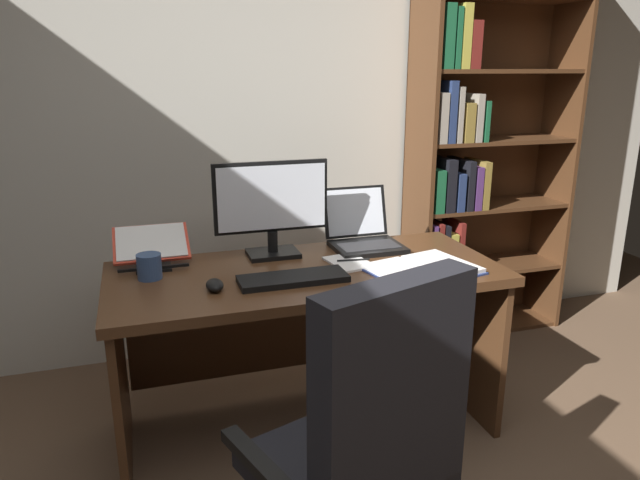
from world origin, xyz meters
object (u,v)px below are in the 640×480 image
object	(u,v)px
desk	(302,309)
computer_mouse	(215,285)
open_binder	(423,269)
notepad	(349,262)
office_chair	(363,467)
monitor	(272,209)
keyboard	(293,279)
coffee_mug	(149,266)
laptop	(363,235)
bookshelf	(473,150)
pen	(353,260)
reading_stand_with_book	(152,247)

from	to	relation	value
desk	computer_mouse	world-z (taller)	computer_mouse
desk	open_binder	size ratio (longest dim) A/B	3.37
notepad	office_chair	bearing A→B (deg)	-107.52
desk	monitor	world-z (taller)	monitor
desk	notepad	distance (m)	0.29
notepad	desk	bearing A→B (deg)	162.98
keyboard	coffee_mug	bearing A→B (deg)	158.96
laptop	notepad	xyz separation A→B (m)	(-0.15, -0.22, -0.05)
bookshelf	pen	bearing A→B (deg)	-144.21
monitor	pen	distance (m)	0.41
desk	coffee_mug	world-z (taller)	coffee_mug
monitor	laptop	xyz separation A→B (m)	(0.43, 0.01, -0.16)
desk	keyboard	xyz separation A→B (m)	(-0.09, -0.20, 0.22)
bookshelf	office_chair	size ratio (longest dim) A/B	2.20
laptop	keyboard	bearing A→B (deg)	-140.59
bookshelf	keyboard	distance (m)	1.57
reading_stand_with_book	open_binder	xyz separation A→B (m)	(1.03, -0.45, -0.06)
open_binder	computer_mouse	bearing A→B (deg)	163.57
office_chair	open_binder	xyz separation A→B (m)	(0.52, 0.68, 0.32)
office_chair	coffee_mug	xyz separation A→B (m)	(-0.53, 0.93, 0.36)
office_chair	notepad	bearing A→B (deg)	54.01
keyboard	pen	bearing A→B (deg)	24.54
open_binder	monitor	bearing A→B (deg)	130.31
notepad	pen	xyz separation A→B (m)	(0.02, 0.00, 0.01)
desk	bookshelf	bearing A→B (deg)	28.57
computer_mouse	reading_stand_with_book	distance (m)	0.45
reading_stand_with_book	pen	world-z (taller)	reading_stand_with_book
desk	laptop	world-z (taller)	laptop
reading_stand_with_book	coffee_mug	world-z (taller)	reading_stand_with_book
monitor	computer_mouse	size ratio (longest dim) A/B	4.78
desk	laptop	size ratio (longest dim) A/B	4.88
desk	coffee_mug	bearing A→B (deg)	179.42
desk	coffee_mug	xyz separation A→B (m)	(-0.61, 0.01, 0.26)
laptop	keyboard	xyz separation A→B (m)	(-0.43, -0.35, -0.04)
coffee_mug	bookshelf	bearing A→B (deg)	19.60
monitor	computer_mouse	xyz separation A→B (m)	(-0.30, -0.34, -0.19)
notepad	bookshelf	bearing A→B (deg)	35.25
keyboard	computer_mouse	distance (m)	0.30
laptop	bookshelf	bearing A→B (deg)	29.99
pen	computer_mouse	bearing A→B (deg)	-167.14
open_binder	keyboard	bearing A→B (deg)	161.62
computer_mouse	reading_stand_with_book	bearing A→B (deg)	117.35
monitor	laptop	distance (m)	0.46
bookshelf	monitor	xyz separation A→B (m)	(-1.28, -0.50, -0.14)
keyboard	open_binder	bearing A→B (deg)	-5.41
bookshelf	keyboard	xyz separation A→B (m)	(-1.28, -0.84, -0.33)
computer_mouse	pen	distance (m)	0.62
pen	coffee_mug	bearing A→B (deg)	175.51
keyboard	open_binder	distance (m)	0.53
laptop	open_binder	size ratio (longest dim) A/B	0.69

